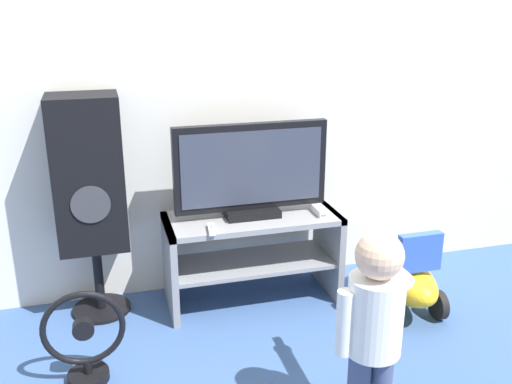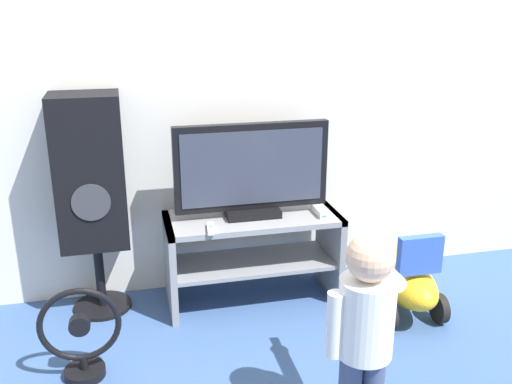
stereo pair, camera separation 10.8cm
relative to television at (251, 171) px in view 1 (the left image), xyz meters
The scene contains 10 objects.
ground_plane 0.79m from the television, 90.00° to the right, with size 16.00×16.00×0.00m, color #38568C.
wall_back 0.60m from the television, 90.00° to the left, with size 10.00×0.06×2.60m.
tv_stand 0.43m from the television, 90.00° to the right, with size 0.95×0.40×0.51m.
television is the anchor object (origin of this frame).
game_console 0.44m from the television, 12.48° to the right, with size 0.05×0.16×0.04m.
remote_primary 0.39m from the television, 146.22° to the right, with size 0.05×0.13×0.03m.
child 1.16m from the television, 80.85° to the right, with size 0.32×0.47×0.84m.
speaker_tower 0.84m from the television, behind, with size 0.35×0.31×1.19m.
floor_fan 1.19m from the television, 149.51° to the right, with size 0.36×0.18×0.45m.
ride_on_toy 1.00m from the television, 23.69° to the right, with size 0.33×0.61×0.51m.
Camera 1 is at (-0.76, -2.59, 1.63)m, focal length 40.00 mm.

